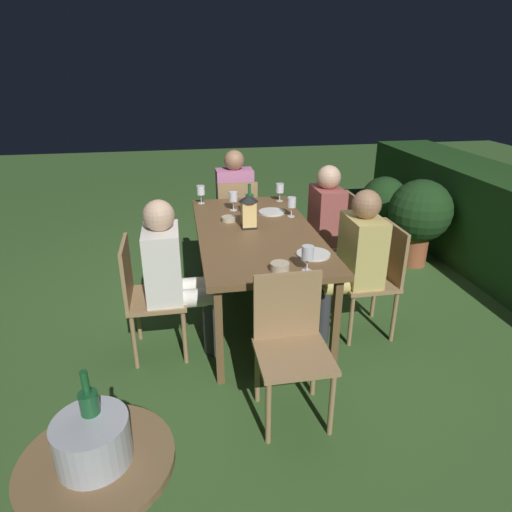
# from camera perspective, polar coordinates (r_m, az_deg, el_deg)

# --- Properties ---
(ground_plane) EXTENTS (16.00, 16.00, 0.00)m
(ground_plane) POSITION_cam_1_polar(r_m,az_deg,el_deg) (3.82, 0.00, -7.26)
(ground_plane) COLOR #385B28
(dining_table) EXTENTS (1.83, 0.92, 0.75)m
(dining_table) POSITION_cam_1_polar(r_m,az_deg,el_deg) (3.51, 0.00, 2.56)
(dining_table) COLOR brown
(dining_table) RESTS_ON ground
(chair_side_right_b) EXTENTS (0.42, 0.40, 0.87)m
(chair_side_right_b) POSITION_cam_1_polar(r_m,az_deg,el_deg) (3.48, 15.14, -2.30)
(chair_side_right_b) COLOR #9E7A51
(chair_side_right_b) RESTS_ON ground
(person_in_mustard) EXTENTS (0.38, 0.47, 1.15)m
(person_in_mustard) POSITION_cam_1_polar(r_m,az_deg,el_deg) (3.34, 12.37, -0.24)
(person_in_mustard) COLOR tan
(person_in_mustard) RESTS_ON ground
(chair_head_near) EXTENTS (0.40, 0.42, 0.87)m
(chair_head_near) POSITION_cam_1_polar(r_m,az_deg,el_deg) (4.67, -2.49, 5.16)
(chair_head_near) COLOR #9E7A51
(chair_head_near) RESTS_ON ground
(person_in_pink) EXTENTS (0.48, 0.38, 1.15)m
(person_in_pink) POSITION_cam_1_polar(r_m,az_deg,el_deg) (4.81, -2.84, 7.60)
(person_in_pink) COLOR #C675A3
(person_in_pink) RESTS_ON ground
(chair_side_left_b) EXTENTS (0.42, 0.40, 0.87)m
(chair_side_left_b) POSITION_cam_1_polar(r_m,az_deg,el_deg) (3.19, -13.93, -4.63)
(chair_side_left_b) COLOR #9E7A51
(chair_side_left_b) RESTS_ON ground
(person_in_cream) EXTENTS (0.38, 0.47, 1.15)m
(person_in_cream) POSITION_cam_1_polar(r_m,az_deg,el_deg) (3.11, -10.62, -1.93)
(person_in_cream) COLOR white
(person_in_cream) RESTS_ON ground
(chair_side_right_a) EXTENTS (0.42, 0.40, 0.87)m
(chair_side_right_a) POSITION_cam_1_polar(r_m,az_deg,el_deg) (4.18, 10.58, 2.52)
(chair_side_right_a) COLOR #9E7A51
(chair_side_right_a) RESTS_ON ground
(person_in_rust) EXTENTS (0.38, 0.47, 1.15)m
(person_in_rust) POSITION_cam_1_polar(r_m,az_deg,el_deg) (4.06, 8.14, 4.36)
(person_in_rust) COLOR #9E4C47
(person_in_rust) RESTS_ON ground
(chair_head_far) EXTENTS (0.40, 0.42, 0.87)m
(chair_head_far) POSITION_cam_1_polar(r_m,az_deg,el_deg) (2.60, 4.54, -10.95)
(chair_head_far) COLOR #9E7A51
(chair_head_far) RESTS_ON ground
(lantern_centerpiece) EXTENTS (0.15, 0.15, 0.27)m
(lantern_centerpiece) POSITION_cam_1_polar(r_m,az_deg,el_deg) (3.50, -0.96, 5.99)
(lantern_centerpiece) COLOR black
(lantern_centerpiece) RESTS_ON dining_table
(green_bottle_on_table) EXTENTS (0.07, 0.07, 0.29)m
(green_bottle_on_table) POSITION_cam_1_polar(r_m,az_deg,el_deg) (3.75, -0.79, 6.58)
(green_bottle_on_table) COLOR #1E5B2D
(green_bottle_on_table) RESTS_ON dining_table
(wine_glass_a) EXTENTS (0.08, 0.08, 0.17)m
(wine_glass_a) POSITION_cam_1_polar(r_m,az_deg,el_deg) (2.77, 6.67, 0.27)
(wine_glass_a) COLOR silver
(wine_glass_a) RESTS_ON dining_table
(wine_glass_b) EXTENTS (0.08, 0.08, 0.17)m
(wine_glass_b) POSITION_cam_1_polar(r_m,az_deg,el_deg) (4.23, 3.09, 8.62)
(wine_glass_b) COLOR silver
(wine_glass_b) RESTS_ON dining_table
(wine_glass_c) EXTENTS (0.08, 0.08, 0.17)m
(wine_glass_c) POSITION_cam_1_polar(r_m,az_deg,el_deg) (3.79, 4.60, 6.78)
(wine_glass_c) COLOR silver
(wine_glass_c) RESTS_ON dining_table
(wine_glass_d) EXTENTS (0.08, 0.08, 0.17)m
(wine_glass_d) POSITION_cam_1_polar(r_m,az_deg,el_deg) (4.18, -7.14, 8.29)
(wine_glass_d) COLOR silver
(wine_glass_d) RESTS_ON dining_table
(wine_glass_e) EXTENTS (0.08, 0.08, 0.17)m
(wine_glass_e) POSITION_cam_1_polar(r_m,az_deg,el_deg) (3.95, -2.96, 7.52)
(wine_glass_e) COLOR silver
(wine_glass_e) RESTS_ON dining_table
(plate_a) EXTENTS (0.23, 0.23, 0.01)m
(plate_a) POSITION_cam_1_polar(r_m,az_deg,el_deg) (3.05, 7.39, 0.25)
(plate_a) COLOR silver
(plate_a) RESTS_ON dining_table
(plate_b) EXTENTS (0.23, 0.23, 0.01)m
(plate_b) POSITION_cam_1_polar(r_m,az_deg,el_deg) (3.91, 2.04, 5.69)
(plate_b) COLOR silver
(plate_b) RESTS_ON dining_table
(bowl_olives) EXTENTS (0.12, 0.12, 0.06)m
(bowl_olives) POSITION_cam_1_polar(r_m,az_deg,el_deg) (2.79, 3.08, -1.38)
(bowl_olives) COLOR #BCAD8E
(bowl_olives) RESTS_ON dining_table
(bowl_bread) EXTENTS (0.12, 0.12, 0.04)m
(bowl_bread) POSITION_cam_1_polar(r_m,az_deg,el_deg) (3.69, -3.55, 4.81)
(bowl_bread) COLOR #BCAD8E
(bowl_bread) RESTS_ON dining_table
(side_table) EXTENTS (0.55, 0.55, 0.68)m
(side_table) POSITION_cam_1_polar(r_m,az_deg,el_deg) (1.97, -18.89, -27.90)
(side_table) COLOR brown
(side_table) RESTS_ON ground
(ice_bucket) EXTENTS (0.26, 0.26, 0.34)m
(ice_bucket) POSITION_cam_1_polar(r_m,az_deg,el_deg) (1.74, -20.35, -21.08)
(ice_bucket) COLOR #B2B7BF
(ice_bucket) RESTS_ON side_table
(potted_plant_by_hedge) EXTENTS (0.54, 0.54, 0.74)m
(potted_plant_by_hedge) POSITION_cam_1_polar(r_m,az_deg,el_deg) (5.53, 16.09, 6.60)
(potted_plant_by_hedge) COLOR #9E5133
(potted_plant_by_hedge) RESTS_ON ground
(potted_plant_corner) EXTENTS (0.63, 0.63, 0.90)m
(potted_plant_corner) POSITION_cam_1_polar(r_m,az_deg,el_deg) (4.81, 20.32, 5.10)
(potted_plant_corner) COLOR #9E5133
(potted_plant_corner) RESTS_ON ground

